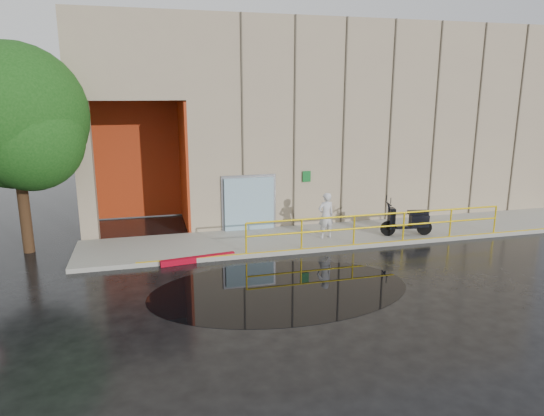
{
  "coord_description": "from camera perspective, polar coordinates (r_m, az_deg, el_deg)",
  "views": [
    {
      "loc": [
        -3.53,
        -11.65,
        5.23
      ],
      "look_at": [
        0.33,
        3.0,
        1.64
      ],
      "focal_mm": 32.0,
      "sensor_mm": 36.0,
      "label": 1
    }
  ],
  "objects": [
    {
      "name": "puddle",
      "position": [
        13.43,
        1.01,
        -9.58
      ],
      "size": [
        7.26,
        4.56,
        0.01
      ],
      "primitive_type": "cube",
      "rotation": [
        0.0,
        0.0,
        -0.02
      ],
      "color": "black",
      "rests_on": "ground"
    },
    {
      "name": "guardrail",
      "position": [
        17.33,
        12.5,
        -2.23
      ],
      "size": [
        9.56,
        0.06,
        1.03
      ],
      "color": "#DFBA0B",
      "rests_on": "sidewalk"
    },
    {
      "name": "tree_near",
      "position": [
        17.5,
        -27.75,
        8.94
      ],
      "size": [
        4.64,
        4.64,
        6.86
      ],
      "rotation": [
        0.0,
        0.0,
        -0.36
      ],
      "color": "black",
      "rests_on": "ground"
    },
    {
      "name": "person",
      "position": [
        17.43,
        6.36,
        -0.88
      ],
      "size": [
        0.65,
        0.48,
        1.66
      ],
      "primitive_type": "imported",
      "rotation": [
        0.0,
        0.0,
        3.28
      ],
      "color": "silver",
      "rests_on": "sidewalk"
    },
    {
      "name": "red_curb",
      "position": [
        15.69,
        -8.66,
        -5.96
      ],
      "size": [
        2.4,
        0.51,
        0.18
      ],
      "primitive_type": "cube",
      "rotation": [
        0.0,
        0.0,
        0.14
      ],
      "color": "#A10317",
      "rests_on": "ground"
    },
    {
      "name": "scooter",
      "position": [
        18.31,
        15.69,
        -0.56
      ],
      "size": [
        1.95,
        0.94,
        1.47
      ],
      "rotation": [
        0.0,
        0.0,
        -0.18
      ],
      "color": "black",
      "rests_on": "sidewalk"
    },
    {
      "name": "ground",
      "position": [
        13.25,
        1.94,
        -9.94
      ],
      "size": [
        120.0,
        120.0,
        0.0
      ],
      "primitive_type": "plane",
      "color": "black",
      "rests_on": "ground"
    },
    {
      "name": "sidewalk",
      "position": [
        18.55,
        9.83,
        -3.02
      ],
      "size": [
        20.0,
        3.0,
        0.15
      ],
      "primitive_type": "cube",
      "color": "#99978B",
      "rests_on": "ground"
    },
    {
      "name": "building",
      "position": [
        24.25,
        6.2,
        10.82
      ],
      "size": [
        20.0,
        10.17,
        8.0
      ],
      "color": "gray",
      "rests_on": "ground"
    }
  ]
}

